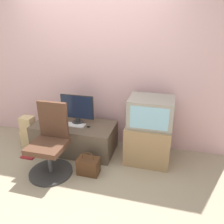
{
  "coord_description": "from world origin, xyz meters",
  "views": [
    {
      "loc": [
        1.15,
        -1.95,
        1.93
      ],
      "look_at": [
        0.39,
        0.93,
        0.7
      ],
      "focal_mm": 35.0,
      "sensor_mm": 36.0,
      "label": 1
    }
  ],
  "objects_px": {
    "handbag": "(88,166)",
    "book": "(29,156)",
    "office_chair": "(50,146)",
    "mouse": "(88,127)",
    "crt_tv": "(151,112)",
    "cardboard_box_lower": "(30,137)",
    "keyboard": "(74,125)",
    "main_monitor": "(77,109)"
  },
  "relations": [
    {
      "from": "office_chair",
      "to": "handbag",
      "type": "height_order",
      "value": "office_chair"
    },
    {
      "from": "crt_tv",
      "to": "cardboard_box_lower",
      "type": "distance_m",
      "value": 2.07
    },
    {
      "from": "keyboard",
      "to": "crt_tv",
      "type": "xyz_separation_m",
      "value": [
        1.15,
        0.08,
        0.31
      ]
    },
    {
      "from": "handbag",
      "to": "book",
      "type": "distance_m",
      "value": 1.05
    },
    {
      "from": "mouse",
      "to": "cardboard_box_lower",
      "type": "xyz_separation_m",
      "value": [
        -1.05,
        -0.02,
        -0.33
      ]
    },
    {
      "from": "book",
      "to": "cardboard_box_lower",
      "type": "bearing_deg",
      "value": 119.92
    },
    {
      "from": "handbag",
      "to": "office_chair",
      "type": "bearing_deg",
      "value": -172.04
    },
    {
      "from": "crt_tv",
      "to": "handbag",
      "type": "relative_size",
      "value": 1.83
    },
    {
      "from": "keyboard",
      "to": "mouse",
      "type": "xyz_separation_m",
      "value": [
        0.23,
        -0.01,
        0.01
      ]
    },
    {
      "from": "book",
      "to": "keyboard",
      "type": "bearing_deg",
      "value": 29.14
    },
    {
      "from": "office_chair",
      "to": "cardboard_box_lower",
      "type": "distance_m",
      "value": 0.92
    },
    {
      "from": "mouse",
      "to": "office_chair",
      "type": "xyz_separation_m",
      "value": [
        -0.34,
        -0.55,
        -0.08
      ]
    },
    {
      "from": "keyboard",
      "to": "book",
      "type": "relative_size",
      "value": 1.61
    },
    {
      "from": "crt_tv",
      "to": "book",
      "type": "xyz_separation_m",
      "value": [
        -1.78,
        -0.43,
        -0.76
      ]
    },
    {
      "from": "office_chair",
      "to": "handbag",
      "type": "relative_size",
      "value": 2.9
    },
    {
      "from": "cardboard_box_lower",
      "to": "book",
      "type": "xyz_separation_m",
      "value": [
        0.18,
        -0.32,
        -0.13
      ]
    },
    {
      "from": "cardboard_box_lower",
      "to": "handbag",
      "type": "height_order",
      "value": "handbag"
    },
    {
      "from": "crt_tv",
      "to": "book",
      "type": "bearing_deg",
      "value": -166.35
    },
    {
      "from": "keyboard",
      "to": "crt_tv",
      "type": "bearing_deg",
      "value": 3.97
    },
    {
      "from": "crt_tv",
      "to": "mouse",
      "type": "bearing_deg",
      "value": -174.24
    },
    {
      "from": "cardboard_box_lower",
      "to": "handbag",
      "type": "bearing_deg",
      "value": -20.59
    },
    {
      "from": "book",
      "to": "main_monitor",
      "type": "bearing_deg",
      "value": 35.28
    },
    {
      "from": "mouse",
      "to": "crt_tv",
      "type": "relative_size",
      "value": 0.09
    },
    {
      "from": "crt_tv",
      "to": "office_chair",
      "type": "distance_m",
      "value": 1.46
    },
    {
      "from": "main_monitor",
      "to": "cardboard_box_lower",
      "type": "height_order",
      "value": "main_monitor"
    },
    {
      "from": "crt_tv",
      "to": "handbag",
      "type": "height_order",
      "value": "crt_tv"
    },
    {
      "from": "book",
      "to": "crt_tv",
      "type": "bearing_deg",
      "value": 13.65
    },
    {
      "from": "handbag",
      "to": "cardboard_box_lower",
      "type": "bearing_deg",
      "value": 159.41
    },
    {
      "from": "keyboard",
      "to": "handbag",
      "type": "height_order",
      "value": "keyboard"
    },
    {
      "from": "cardboard_box_lower",
      "to": "book",
      "type": "height_order",
      "value": "cardboard_box_lower"
    },
    {
      "from": "main_monitor",
      "to": "handbag",
      "type": "xyz_separation_m",
      "value": [
        0.39,
        -0.6,
        -0.57
      ]
    },
    {
      "from": "handbag",
      "to": "main_monitor",
      "type": "bearing_deg",
      "value": 122.79
    },
    {
      "from": "main_monitor",
      "to": "keyboard",
      "type": "relative_size",
      "value": 1.61
    },
    {
      "from": "office_chair",
      "to": "book",
      "type": "bearing_deg",
      "value": 158.43
    },
    {
      "from": "mouse",
      "to": "cardboard_box_lower",
      "type": "relative_size",
      "value": 0.19
    },
    {
      "from": "keyboard",
      "to": "book",
      "type": "xyz_separation_m",
      "value": [
        -0.63,
        -0.35,
        -0.45
      ]
    },
    {
      "from": "keyboard",
      "to": "cardboard_box_lower",
      "type": "height_order",
      "value": "keyboard"
    },
    {
      "from": "main_monitor",
      "to": "cardboard_box_lower",
      "type": "relative_size",
      "value": 1.91
    },
    {
      "from": "office_chair",
      "to": "mouse",
      "type": "bearing_deg",
      "value": 58.41
    },
    {
      "from": "keyboard",
      "to": "crt_tv",
      "type": "height_order",
      "value": "crt_tv"
    },
    {
      "from": "main_monitor",
      "to": "book",
      "type": "bearing_deg",
      "value": -144.72
    },
    {
      "from": "keyboard",
      "to": "office_chair",
      "type": "xyz_separation_m",
      "value": [
        -0.1,
        -0.56,
        -0.07
      ]
    }
  ]
}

